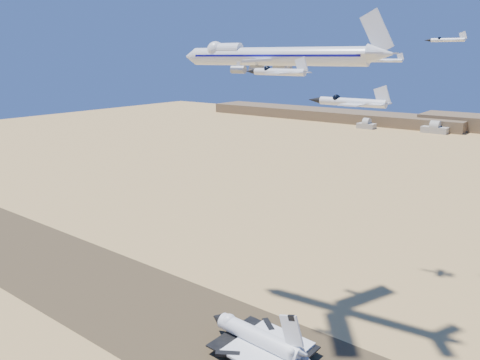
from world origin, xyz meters
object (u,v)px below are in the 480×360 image
Objects in this scene: chase_jet_b at (350,102)px; chase_jet_d at (447,40)px; carrier_747 at (268,56)px; chase_jet_a at (278,72)px; chase_jet_c at (386,60)px; shuttle at (258,339)px.

chase_jet_d reaches higher than chase_jet_b.
chase_jet_b is at bearing -85.32° from chase_jet_d.
chase_jet_d is (37.69, 60.45, 5.85)m from carrier_747.
carrier_747 is at bearing 128.45° from chase_jet_a.
chase_jet_c is 0.98× the size of chase_jet_d.
chase_jet_c reaches higher than chase_jet_a.
carrier_747 is 5.01× the size of chase_jet_b.
chase_jet_a is 93.39m from chase_jet_c.
chase_jet_c is at bearing 98.59° from chase_jet_a.
chase_jet_b is at bearing -36.20° from shuttle.
chase_jet_c is at bearing -163.36° from chase_jet_d.
chase_jet_c is (18.15, 53.36, -1.48)m from carrier_747.
shuttle is 2.49× the size of chase_jet_d.
chase_jet_b reaches higher than shuttle.
carrier_747 reaches higher than shuttle.
chase_jet_b is at bearing -31.51° from chase_jet_a.
chase_jet_d is at bearing 9.20° from chase_jet_c.
shuttle is 2.24× the size of chase_jet_a.
chase_jet_b is 0.99× the size of chase_jet_c.
chase_jet_c is at bearing 108.42° from chase_jet_b.
shuttle is 2.56× the size of chase_jet_b.
chase_jet_a is at bearing -98.04° from chase_jet_d.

